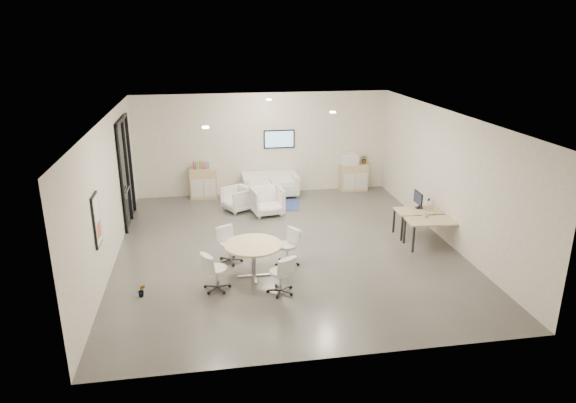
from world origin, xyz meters
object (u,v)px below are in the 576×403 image
(desk_rear, at_px, (421,213))
(round_table, at_px, (253,248))
(sideboard_right, at_px, (354,177))
(armchair_right, at_px, (267,200))
(desk_front, at_px, (433,223))
(loveseat, at_px, (270,186))
(sideboard_left, at_px, (203,183))
(armchair_left, at_px, (237,198))

(desk_rear, xyz_separation_m, round_table, (-4.46, -1.62, 0.05))
(sideboard_right, height_order, armchair_right, sideboard_right)
(desk_rear, relative_size, desk_front, 0.99)
(loveseat, height_order, round_table, loveseat)
(sideboard_left, relative_size, loveseat, 0.54)
(sideboard_right, xyz_separation_m, round_table, (-3.87, -5.67, 0.22))
(desk_front, xyz_separation_m, round_table, (-4.46, -0.91, 0.06))
(sideboard_left, distance_m, desk_front, 7.24)
(sideboard_left, height_order, desk_front, sideboard_left)
(loveseat, xyz_separation_m, round_table, (-1.07, -5.47, 0.31))
(sideboard_right, distance_m, desk_rear, 4.09)
(sideboard_right, xyz_separation_m, desk_front, (0.59, -4.76, 0.16))
(armchair_left, bearing_deg, loveseat, 107.93)
(desk_rear, bearing_deg, sideboard_left, 144.61)
(armchair_left, height_order, round_table, armchair_left)
(loveseat, distance_m, desk_front, 5.69)
(armchair_right, distance_m, desk_front, 4.71)
(armchair_left, xyz_separation_m, round_table, (0.03, -4.31, 0.28))
(armchair_left, bearing_deg, round_table, -28.00)
(armchair_left, distance_m, desk_front, 5.64)
(armchair_right, bearing_deg, desk_rear, -40.20)
(sideboard_left, relative_size, armchair_right, 1.08)
(loveseat, distance_m, armchair_right, 1.66)
(sideboard_left, distance_m, round_table, 5.76)
(sideboard_right, distance_m, armchair_right, 3.59)
(desk_rear, bearing_deg, round_table, -158.86)
(desk_front, bearing_deg, armchair_right, 145.79)
(loveseat, bearing_deg, desk_front, -54.99)
(armchair_right, distance_m, desk_rear, 4.30)
(sideboard_left, relative_size, armchair_left, 1.23)
(armchair_right, height_order, round_table, armchair_right)
(armchair_left, distance_m, round_table, 4.32)
(armchair_left, xyz_separation_m, desk_rear, (4.49, -2.68, 0.23))
(sideboard_left, bearing_deg, desk_rear, -36.51)
(desk_front, relative_size, round_table, 1.09)
(armchair_left, height_order, armchair_right, armchair_right)
(loveseat, relative_size, armchair_left, 2.30)
(sideboard_left, xyz_separation_m, sideboard_right, (4.87, 0.00, -0.03))
(armchair_left, bearing_deg, armchair_right, 31.70)
(loveseat, xyz_separation_m, desk_front, (3.38, -4.56, 0.25))
(sideboard_right, xyz_separation_m, loveseat, (-2.79, -0.20, -0.09))
(armchair_left, bearing_deg, sideboard_left, -172.94)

